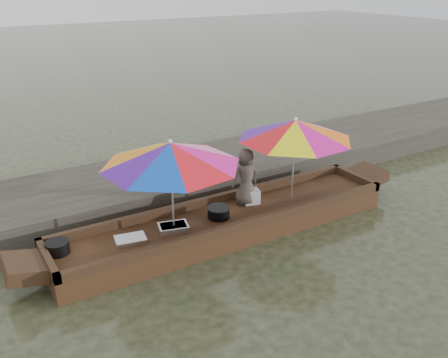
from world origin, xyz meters
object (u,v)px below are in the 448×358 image
tray_crayfish (173,227)px  supply_bag (251,196)px  cooking_pot (57,248)px  charcoal_grill (219,213)px  umbrella_bow (172,187)px  umbrella_stern (294,159)px  boat_hull (227,225)px  tray_scallop (130,239)px  vendor (246,177)px

tray_crayfish → supply_bag: 1.67m
cooking_pot → charcoal_grill: bearing=-4.9°
umbrella_bow → cooking_pot: bearing=172.3°
umbrella_stern → umbrella_bow: bearing=180.0°
cooking_pot → umbrella_bow: 1.94m
supply_bag → tray_crayfish: bearing=-173.2°
boat_hull → cooking_pot: (-2.82, 0.24, 0.27)m
tray_scallop → boat_hull: bearing=-0.9°
vendor → umbrella_stern: (0.86, -0.25, 0.25)m
cooking_pot → tray_crayfish: cooking_pot is taller
charcoal_grill → supply_bag: bearing=13.6°
umbrella_stern → supply_bag: bearing=164.6°
cooking_pot → umbrella_stern: bearing=-3.3°
tray_crayfish → umbrella_bow: 0.73m
boat_hull → umbrella_bow: (-1.01, 0.00, 0.95)m
charcoal_grill → vendor: vendor is taller
vendor → umbrella_bow: 1.60m
boat_hull → supply_bag: bearing=18.0°
cooking_pot → vendor: (3.36, 0.01, 0.43)m
cooking_pot → charcoal_grill: size_ratio=0.95×
tray_crayfish → tray_scallop: tray_crayfish is taller
tray_crayfish → supply_bag: bearing=6.8°
tray_crayfish → umbrella_stern: size_ratio=0.23×
charcoal_grill → supply_bag: supply_bag is taller
charcoal_grill → umbrella_bow: umbrella_bow is taller
tray_crayfish → vendor: 1.65m
boat_hull → umbrella_bow: bearing=180.0°
umbrella_bow → umbrella_stern: same height
boat_hull → supply_bag: size_ratio=21.90×
tray_scallop → supply_bag: supply_bag is taller
supply_bag → tray_scallop: bearing=-175.6°
boat_hull → tray_crayfish: size_ratio=12.94×
tray_scallop → umbrella_stern: (3.16, -0.03, 0.74)m
supply_bag → umbrella_stern: size_ratio=0.14×
cooking_pot → vendor: bearing=0.2°
umbrella_stern → boat_hull: bearing=180.0°
boat_hull → vendor: bearing=24.9°
boat_hull → supply_bag: (0.64, 0.21, 0.30)m
tray_scallop → umbrella_bow: bearing=-2.0°
boat_hull → tray_crayfish: 1.04m
vendor → boat_hull: bearing=27.0°
tray_scallop → vendor: (2.30, 0.23, 0.49)m
boat_hull → tray_crayfish: bearing=179.3°
charcoal_grill → supply_bag: 0.83m
umbrella_bow → vendor: bearing=9.2°
tray_crayfish → vendor: bearing=8.8°
vendor → umbrella_bow: (-1.56, -0.25, 0.25)m
boat_hull → vendor: 0.92m
supply_bag → umbrella_bow: umbrella_bow is taller
vendor → umbrella_stern: umbrella_stern is taller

